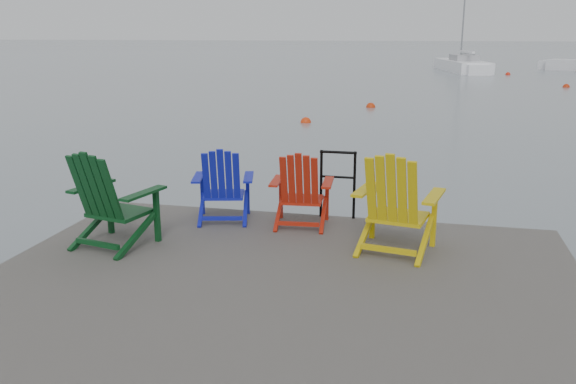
% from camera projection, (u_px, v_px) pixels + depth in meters
% --- Properties ---
extents(ground, '(400.00, 400.00, 0.00)m').
position_uv_depth(ground, '(274.00, 336.00, 5.98)').
color(ground, slate).
rests_on(ground, ground).
extents(dock, '(6.00, 5.00, 1.40)m').
position_uv_depth(dock, '(274.00, 303.00, 5.89)').
color(dock, '#2F2C2A').
rests_on(dock, ground).
extents(handrail, '(0.48, 0.04, 0.90)m').
position_uv_depth(handrail, '(338.00, 178.00, 7.97)').
color(handrail, black).
rests_on(handrail, dock).
extents(chair_green, '(1.03, 0.97, 1.13)m').
position_uv_depth(chair_green, '(110.00, 199.00, 6.87)').
color(chair_green, '#093615').
rests_on(chair_green, dock).
extents(chair_blue, '(0.89, 0.85, 0.97)m').
position_uv_depth(chair_blue, '(223.00, 184.00, 7.84)').
color(chair_blue, '#0F17A3').
rests_on(chair_blue, dock).
extents(chair_red, '(0.81, 0.76, 0.97)m').
position_uv_depth(chair_red, '(301.00, 189.00, 7.62)').
color(chair_red, '#A61C0C').
rests_on(chair_red, dock).
extents(chair_yellow, '(1.02, 0.97, 1.15)m').
position_uv_depth(chair_yellow, '(396.00, 202.00, 6.68)').
color(chair_yellow, gold).
rests_on(chair_yellow, dock).
extents(sailboat_near, '(4.04, 9.10, 12.13)m').
position_uv_depth(sailboat_near, '(462.00, 66.00, 46.04)').
color(sailboat_near, white).
rests_on(sailboat_near, ground).
extents(buoy_a, '(0.35, 0.35, 0.35)m').
position_uv_depth(buoy_a, '(306.00, 122.00, 20.03)').
color(buoy_a, red).
rests_on(buoy_a, ground).
extents(buoy_b, '(0.37, 0.37, 0.37)m').
position_uv_depth(buoy_b, '(371.00, 107.00, 24.03)').
color(buoy_b, '#B82E0A').
rests_on(buoy_b, ground).
extents(buoy_c, '(0.37, 0.37, 0.37)m').
position_uv_depth(buoy_c, '(566.00, 87.00, 32.72)').
color(buoy_c, '#B8280A').
rests_on(buoy_c, ground).
extents(buoy_d, '(0.35, 0.35, 0.35)m').
position_uv_depth(buoy_d, '(508.00, 75.00, 42.25)').
color(buoy_d, red).
rests_on(buoy_d, ground).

